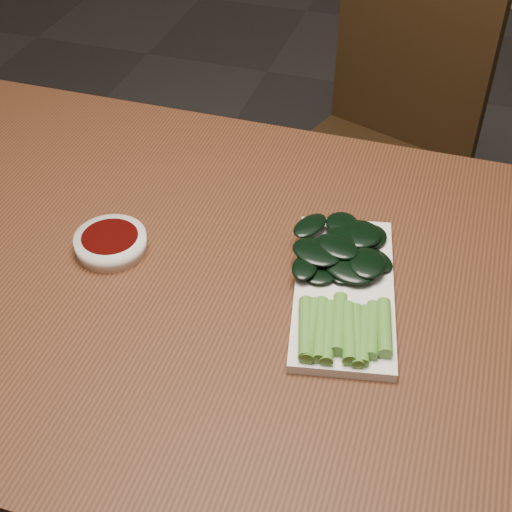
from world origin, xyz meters
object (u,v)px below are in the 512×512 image
object	(u,v)px
sauce_bowl	(111,243)
gai_lan	(343,277)
table	(238,313)
serving_plate	(344,291)
chair_far	(380,143)

from	to	relation	value
sauce_bowl	gai_lan	xyz separation A→B (m)	(0.34, 0.02, 0.01)
table	gai_lan	xyz separation A→B (m)	(0.14, 0.02, 0.10)
table	sauce_bowl	distance (m)	0.21
serving_plate	gai_lan	size ratio (longest dim) A/B	1.06
chair_far	serving_plate	xyz separation A→B (m)	(0.06, -0.81, 0.27)
table	gai_lan	bearing A→B (deg)	7.39
table	sauce_bowl	bearing A→B (deg)	-180.00
chair_far	gai_lan	xyz separation A→B (m)	(0.06, -0.80, 0.29)
chair_far	serving_plate	world-z (taller)	chair_far
table	chair_far	xyz separation A→B (m)	(0.08, 0.82, -0.19)
chair_far	sauce_bowl	world-z (taller)	chair_far
sauce_bowl	serving_plate	world-z (taller)	sauce_bowl
table	gai_lan	world-z (taller)	gai_lan
chair_far	gai_lan	size ratio (longest dim) A/B	3.05
chair_far	sauce_bowl	bearing A→B (deg)	-88.96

